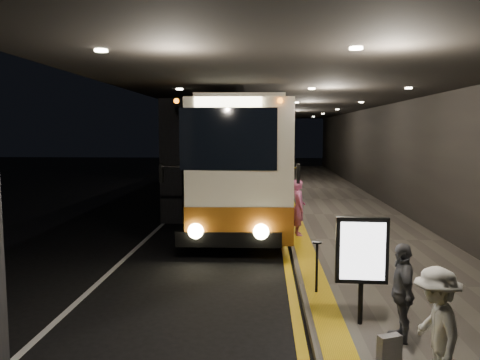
{
  "coord_description": "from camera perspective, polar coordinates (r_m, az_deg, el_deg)",
  "views": [
    {
      "loc": [
        1.78,
        -12.52,
        3.27
      ],
      "look_at": [
        0.99,
        2.43,
        1.7
      ],
      "focal_mm": 35.0,
      "sensor_mm": 36.0,
      "label": 1
    }
  ],
  "objects": [
    {
      "name": "tactile_strip",
      "position": [
        17.82,
        6.45,
        -4.11
      ],
      "size": [
        0.5,
        50.0,
        0.01
      ],
      "primitive_type": "cube",
      "color": "gold",
      "rests_on": "sidewalk"
    },
    {
      "name": "canopy",
      "position": [
        17.58,
        5.46,
        10.3
      ],
      "size": [
        9.0,
        50.0,
        0.4
      ],
      "primitive_type": "cube",
      "color": "black",
      "rests_on": "support_columns"
    },
    {
      "name": "passenger_boarding",
      "position": [
        14.12,
        7.15,
        -3.33
      ],
      "size": [
        0.47,
        0.66,
        1.69
      ],
      "primitive_type": "imported",
      "rotation": [
        0.0,
        0.0,
        1.68
      ],
      "color": "#B25384",
      "rests_on": "sidewalk"
    },
    {
      "name": "coach_second",
      "position": [
        29.04,
        1.01,
        2.79
      ],
      "size": [
        2.7,
        11.05,
        3.45
      ],
      "rotation": [
        0.0,
        0.0,
        -0.04
      ],
      "color": "#F0E7C9",
      "rests_on": "ground"
    },
    {
      "name": "lane_line_white",
      "position": [
        18.17,
        -8.4,
        -4.43
      ],
      "size": [
        0.12,
        50.0,
        0.01
      ],
      "primitive_type": "cube",
      "color": "silver",
      "rests_on": "ground"
    },
    {
      "name": "bag_polka",
      "position": [
        6.99,
        17.76,
        -19.03
      ],
      "size": [
        0.35,
        0.24,
        0.39
      ],
      "primitive_type": "cube",
      "rotation": [
        0.0,
        0.0,
        0.37
      ],
      "color": "black",
      "rests_on": "sidewalk"
    },
    {
      "name": "kerb_stripe_yellow",
      "position": [
        17.83,
        4.83,
        -4.59
      ],
      "size": [
        0.18,
        50.0,
        0.01
      ],
      "primitive_type": "cube",
      "color": "gold",
      "rests_on": "ground"
    },
    {
      "name": "coach_main",
      "position": [
        17.85,
        0.17,
        1.8
      ],
      "size": [
        3.24,
        13.24,
        4.1
      ],
      "rotation": [
        0.0,
        0.0,
        0.04
      ],
      "color": "#F0E7C9",
      "rests_on": "ground"
    },
    {
      "name": "sidewalk",
      "position": [
        18.05,
        12.5,
        -4.35
      ],
      "size": [
        4.5,
        50.0,
        0.15
      ],
      "primitive_type": "cube",
      "color": "#514C44",
      "rests_on": "ground"
    },
    {
      "name": "support_columns",
      "position": [
        16.87,
        -8.18,
        2.29
      ],
      "size": [
        0.8,
        24.8,
        4.4
      ],
      "color": "black",
      "rests_on": "ground"
    },
    {
      "name": "ground",
      "position": [
        13.06,
        -4.95,
        -8.53
      ],
      "size": [
        90.0,
        90.0,
        0.0
      ],
      "primitive_type": "plane",
      "color": "black"
    },
    {
      "name": "passenger_waiting_grey",
      "position": [
        7.52,
        19.14,
        -12.77
      ],
      "size": [
        0.53,
        0.91,
        1.48
      ],
      "primitive_type": "imported",
      "rotation": [
        0.0,
        0.0,
        -1.67
      ],
      "color": "#46464A",
      "rests_on": "sidewalk"
    },
    {
      "name": "info_sign",
      "position": [
        7.8,
        14.64,
        -8.56
      ],
      "size": [
        0.83,
        0.15,
        1.76
      ],
      "rotation": [
        0.0,
        0.0,
        -0.04
      ],
      "color": "black",
      "rests_on": "sidewalk"
    },
    {
      "name": "stanchion_post",
      "position": [
        9.29,
        9.34,
        -10.49
      ],
      "size": [
        0.05,
        0.05,
        0.99
      ],
      "primitive_type": "cylinder",
      "color": "black",
      "rests_on": "sidewalk"
    },
    {
      "name": "passenger_waiting_white",
      "position": [
        6.28,
        22.79,
        -16.52
      ],
      "size": [
        0.48,
        0.99,
        1.52
      ],
      "primitive_type": "imported",
      "rotation": [
        0.0,
        0.0,
        -1.59
      ],
      "color": "silver",
      "rests_on": "sidewalk"
    },
    {
      "name": "coach_third",
      "position": [
        45.01,
        2.2,
        3.92
      ],
      "size": [
        2.49,
        11.03,
        3.45
      ],
      "rotation": [
        0.0,
        0.0,
        -0.02
      ],
      "color": "#F0E7C9",
      "rests_on": "ground"
    },
    {
      "name": "terminal_wall",
      "position": [
        18.28,
        19.7,
        4.79
      ],
      "size": [
        0.1,
        50.0,
        6.0
      ],
      "primitive_type": "cube",
      "color": "black",
      "rests_on": "ground"
    }
  ]
}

